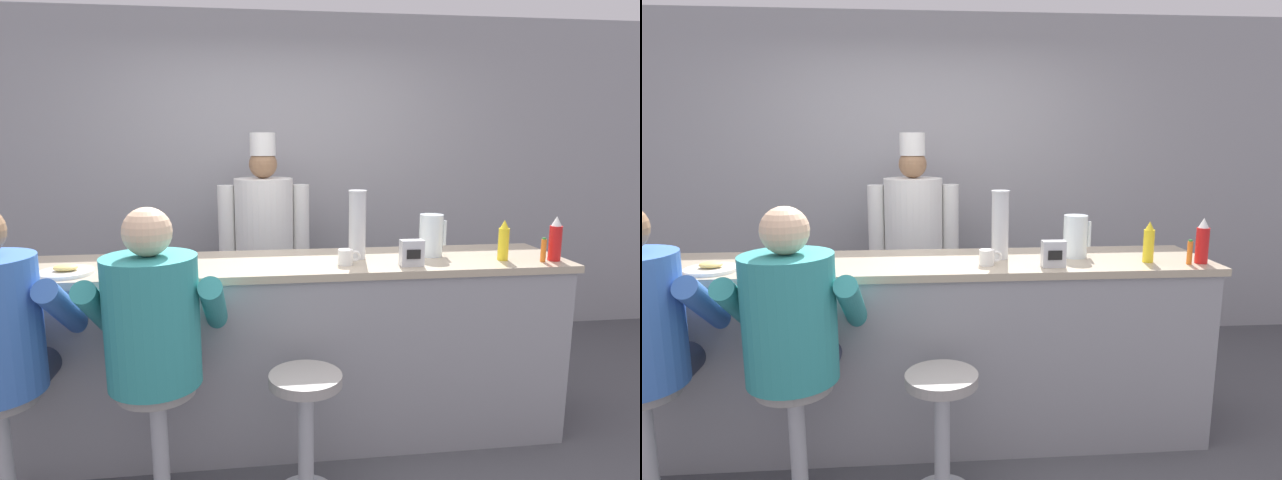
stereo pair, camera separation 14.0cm
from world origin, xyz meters
The scene contains 15 objects.
ground_plane centered at (0.00, 0.00, 0.00)m, with size 20.00×20.00×0.00m, color #4C4C51.
wall_back centered at (0.00, 1.95, 1.35)m, with size 10.00×0.06×2.70m.
diner_counter centered at (0.00, 0.32, 0.52)m, with size 3.10×0.64×1.03m.
ketchup_bottle_red centered at (1.46, 0.15, 1.15)m, with size 0.07×0.07×0.25m.
mustard_bottle_yellow centered at (1.18, 0.19, 1.14)m, with size 0.06×0.06×0.23m.
hot_sauce_bottle_orange centered at (1.38, 0.12, 1.10)m, with size 0.03×0.03×0.13m.
water_pitcher_clear centered at (0.82, 0.35, 1.15)m, with size 0.15×0.13×0.24m.
breakfast_plate centered at (-1.12, 0.17, 1.05)m, with size 0.26×0.26×0.05m.
cereal_bowl centered at (-1.37, 0.13, 1.06)m, with size 0.14×0.14×0.05m.
coffee_mug_white centered at (0.30, 0.19, 1.08)m, with size 0.12×0.08×0.08m.
cup_stack_steel centered at (0.39, 0.35, 1.23)m, with size 0.10×0.10×0.38m.
napkin_dispenser_chrome centered at (0.64, 0.12, 1.10)m, with size 0.12×0.07×0.14m.
diner_seated_teal centered at (-0.64, -0.22, 0.87)m, with size 0.62×0.61×1.42m.
empty_stool_round centered at (0.03, -0.26, 0.42)m, with size 0.34×0.34×0.63m.
cook_in_whites_near centered at (-0.10, 1.44, 0.96)m, with size 0.68×0.44×1.74m.
Camera 2 is at (-0.06, -2.57, 1.69)m, focal length 30.00 mm.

